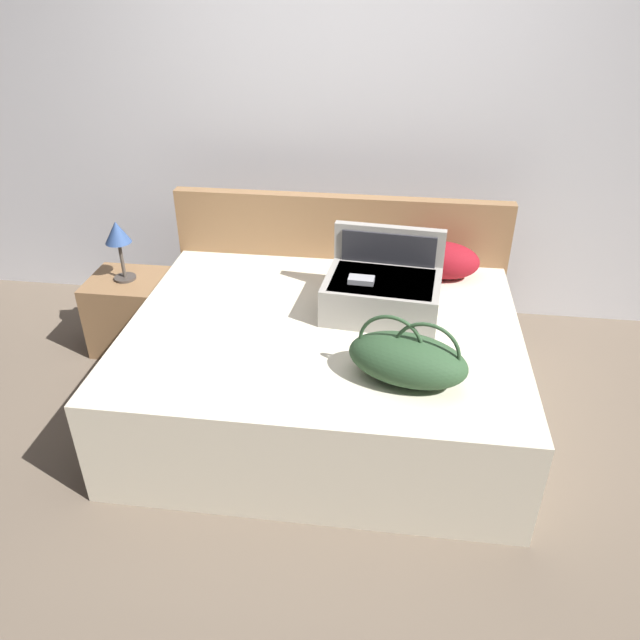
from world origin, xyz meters
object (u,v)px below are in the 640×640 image
pillow_near_headboard (442,260)px  duffel_bag (407,359)px  nightstand (132,312)px  table_lamp (118,237)px  hard_case_large (383,290)px  bed (323,370)px

pillow_near_headboard → duffel_bag: bearing=-100.2°
nightstand → table_lamp: (0.00, -0.00, 0.50)m
duffel_bag → nightstand: size_ratio=1.25×
hard_case_large → pillow_near_headboard: (0.31, 0.43, -0.02)m
bed → nightstand: bearing=157.8°
duffel_bag → pillow_near_headboard: bearing=79.8°
bed → table_lamp: bearing=157.8°
hard_case_large → table_lamp: size_ratio=1.67×
duffel_bag → pillow_near_headboard: duffel_bag is taller
duffel_bag → pillow_near_headboard: (0.18, 1.00, -0.01)m
hard_case_large → table_lamp: hard_case_large is taller
hard_case_large → duffel_bag: 0.59m
duffel_bag → nightstand: bearing=151.4°
bed → hard_case_large: size_ratio=3.19×
hard_case_large → pillow_near_headboard: 0.53m
hard_case_large → nightstand: 1.61m
bed → table_lamp: size_ratio=5.32×
hard_case_large → duffel_bag: hard_case_large is taller
hard_case_large → duffel_bag: bearing=-72.2°
bed → hard_case_large: hard_case_large is taller
duffel_bag → nightstand: 1.92m
pillow_near_headboard → table_lamp: 1.83m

